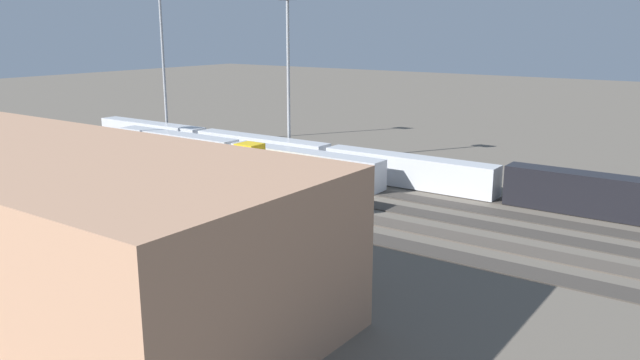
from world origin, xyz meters
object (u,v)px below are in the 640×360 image
Objects in this scene: train_on_track_0 at (320,157)px; light_mast_2 at (288,54)px; train_on_track_3 at (129,157)px; train_on_track_1 at (235,155)px; light_mast_0 at (161,25)px; train_on_track_2 at (266,169)px.

train_on_track_0 is 15.74m from light_mast_2.
train_on_track_0 is 26.42m from train_on_track_3.
train_on_track_0 is 12.15m from train_on_track_1.
train_on_track_0 reaches higher than train_on_track_3.
train_on_track_0 is 2.83× the size of light_mast_0.
train_on_track_2 is 0.41× the size of light_mast_2.
light_mast_2 is at bearing -179.46° from light_mast_0.
train_on_track_0 is 38.07m from light_mast_0.
light_mast_2 is at bearing -63.61° from train_on_track_2.
light_mast_0 reaches higher than train_on_track_3.
train_on_track_3 is at bearing 13.64° from train_on_track_2.
train_on_track_3 is 21.20m from train_on_track_2.
train_on_track_2 is 38.95m from light_mast_0.
train_on_track_2 is (-20.61, -5.00, 0.14)m from train_on_track_3.
light_mast_0 is (32.42, -12.27, 17.75)m from train_on_track_2.
train_on_track_1 is at bearing 63.65° from light_mast_2.
train_on_track_3 is 27.53m from light_mast_0.
light_mast_2 is (-14.40, -17.52, 13.76)m from train_on_track_3.
light_mast_2 reaches higher than train_on_track_1.
train_on_track_1 is 4.72× the size of train_on_track_2.
light_mast_0 reaches higher than light_mast_2.
light_mast_0 is (11.82, -17.27, 17.89)m from train_on_track_3.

